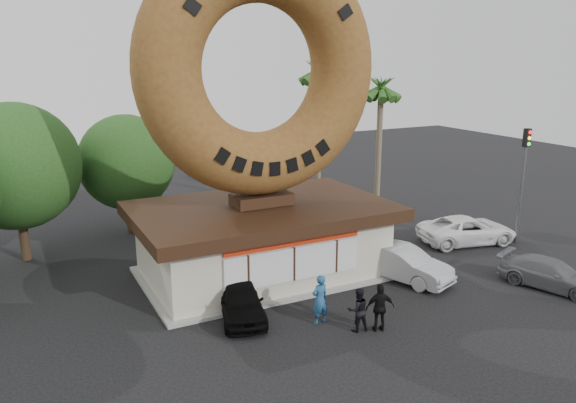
# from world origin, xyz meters

# --- Properties ---
(ground) EXTENTS (90.00, 90.00, 0.00)m
(ground) POSITION_xyz_m (0.00, 0.00, 0.00)
(ground) COLOR black
(ground) RESTS_ON ground
(donut_shop) EXTENTS (11.20, 7.20, 3.80)m
(donut_shop) POSITION_xyz_m (0.00, 5.98, 1.77)
(donut_shop) COLOR beige
(donut_shop) RESTS_ON ground
(giant_donut) EXTENTS (10.65, 2.71, 10.65)m
(giant_donut) POSITION_xyz_m (0.00, 6.00, 9.13)
(giant_donut) COLOR brown
(giant_donut) RESTS_ON donut_shop
(tree_west) EXTENTS (6.00, 6.00, 7.65)m
(tree_west) POSITION_xyz_m (-9.50, 13.00, 4.64)
(tree_west) COLOR #473321
(tree_west) RESTS_ON ground
(tree_mid) EXTENTS (5.20, 5.20, 6.63)m
(tree_mid) POSITION_xyz_m (-4.00, 15.00, 4.02)
(tree_mid) COLOR #473321
(tree_mid) RESTS_ON ground
(palm_near) EXTENTS (2.60, 2.60, 9.75)m
(palm_near) POSITION_xyz_m (7.50, 14.00, 8.41)
(palm_near) COLOR #726651
(palm_near) RESTS_ON ground
(palm_far) EXTENTS (2.60, 2.60, 8.75)m
(palm_far) POSITION_xyz_m (11.00, 12.50, 7.48)
(palm_far) COLOR #726651
(palm_far) RESTS_ON ground
(street_lamp) EXTENTS (2.11, 0.20, 8.00)m
(street_lamp) POSITION_xyz_m (-1.86, 16.00, 4.48)
(street_lamp) COLOR #59595E
(street_lamp) RESTS_ON ground
(traffic_signal) EXTENTS (0.30, 0.38, 6.07)m
(traffic_signal) POSITION_xyz_m (14.00, 3.99, 3.87)
(traffic_signal) COLOR #59595E
(traffic_signal) RESTS_ON ground
(person_left) EXTENTS (0.74, 0.53, 1.91)m
(person_left) POSITION_xyz_m (-0.10, 0.68, 0.95)
(person_left) COLOR navy
(person_left) RESTS_ON ground
(person_center) EXTENTS (0.91, 0.76, 1.65)m
(person_center) POSITION_xyz_m (0.83, -0.47, 0.83)
(person_center) COLOR black
(person_center) RESTS_ON ground
(person_right) EXTENTS (1.15, 0.76, 1.81)m
(person_right) POSITION_xyz_m (1.54, -0.83, 0.91)
(person_right) COLOR black
(person_right) RESTS_ON ground
(car_black) EXTENTS (2.53, 4.23, 1.35)m
(car_black) POSITION_xyz_m (-2.51, 2.50, 0.67)
(car_black) COLOR black
(car_black) RESTS_ON ground
(car_silver) EXTENTS (3.02, 4.80, 1.49)m
(car_silver) POSITION_xyz_m (5.31, 2.67, 0.75)
(car_silver) COLOR #A1A2A6
(car_silver) RESTS_ON ground
(car_grey) EXTENTS (3.08, 4.59, 1.24)m
(car_grey) POSITION_xyz_m (10.39, -0.98, 0.62)
(car_grey) COLOR slate
(car_grey) RESTS_ON ground
(car_white) EXTENTS (5.58, 3.44, 1.44)m
(car_white) POSITION_xyz_m (11.51, 5.08, 0.72)
(car_white) COLOR white
(car_white) RESTS_ON ground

